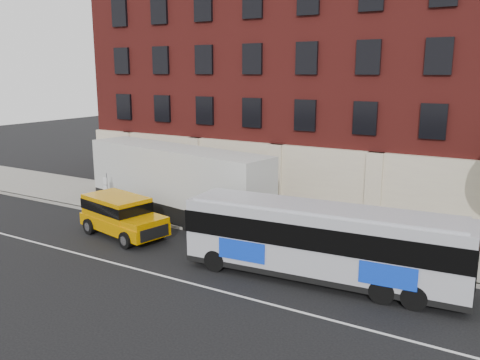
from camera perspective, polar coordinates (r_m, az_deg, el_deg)
The scene contains 9 objects.
ground at distance 21.23m, azimuth -10.53°, elevation -11.13°, with size 120.00×120.00×0.00m, color black.
sidewalk at distance 28.14m, azimuth 1.56°, elevation -4.80°, with size 60.00×6.00×0.15m, color gray.
kerb at distance 25.69m, azimuth -1.70°, elevation -6.51°, with size 60.00×0.25×0.15m, color gray.
lane_line at distance 21.57m, azimuth -9.64°, elevation -10.69°, with size 60.00×0.12×0.01m, color silver.
building at distance 34.05m, azimuth 8.22°, elevation 10.91°, with size 30.00×12.10×15.00m.
sign_pole at distance 30.62m, azimuth -15.16°, elevation -1.15°, with size 0.30×0.20×2.50m.
city_bus at distance 20.39m, azimuth 9.45°, elevation -6.86°, with size 11.61×3.37×3.14m.
yellow_suv at distance 26.49m, azimuth -13.65°, elevation -3.77°, with size 5.53×3.15×2.06m.
shipping_container at distance 28.62m, azimuth -7.39°, elevation -0.46°, with size 12.87×4.72×4.21m.
Camera 1 is at (12.98, -14.54, 8.40)m, focal length 36.90 mm.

